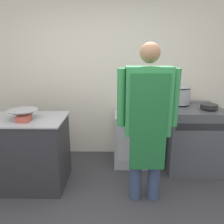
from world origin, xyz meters
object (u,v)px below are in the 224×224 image
stock_pot (180,95)px  plastic_tub (24,119)px  mixing_bowl (23,114)px  stove (191,137)px  fridge_unit (136,138)px  saute_pan (209,106)px  person_cook (147,116)px

stock_pot → plastic_tub: bearing=-159.0°
mixing_bowl → plastic_tub: 0.11m
stove → fridge_unit: stove is taller
stock_pot → saute_pan: (0.33, -0.27, -0.11)m
plastic_tub → stock_pot: bearing=21.0°
mixing_bowl → saute_pan: mixing_bowl is taller
person_cook → plastic_tub: size_ratio=12.41×
plastic_tub → person_cook: bearing=-6.4°
person_cook → plastic_tub: person_cook is taller
fridge_unit → stock_pot: stock_pot is taller
fridge_unit → saute_pan: size_ratio=3.50×
mixing_bowl → plastic_tub: mixing_bowl is taller
plastic_tub → saute_pan: size_ratio=0.64×
person_cook → saute_pan: (0.95, 0.67, -0.06)m
mixing_bowl → stock_pot: (2.08, 0.69, 0.12)m
fridge_unit → mixing_bowl: mixing_bowl is taller
plastic_tub → stock_pot: 2.19m
mixing_bowl → person_cook: bearing=-9.9°
mixing_bowl → stock_pot: stock_pot is taller
plastic_tub → stock_pot: (2.04, 0.78, 0.14)m
mixing_bowl → stock_pot: bearing=18.2°
stove → saute_pan: bearing=-41.4°
plastic_tub → fridge_unit: bearing=28.5°
plastic_tub → stove: bearing=16.2°
fridge_unit → mixing_bowl: size_ratio=2.25×
person_cook → fridge_unit: bearing=90.9°
stove → stock_pot: size_ratio=3.24×
fridge_unit → stock_pot: (0.64, 0.02, 0.69)m
stock_pot → saute_pan: 0.44m
stove → mixing_bowl: mixing_bowl is taller
person_cook → plastic_tub: 1.43m
saute_pan → fridge_unit: bearing=165.2°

